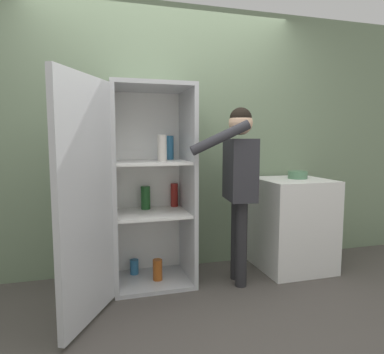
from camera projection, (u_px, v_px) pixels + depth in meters
The scene contains 6 objects.
ground_plane at pixel (195, 313), 2.53m from camera, with size 12.00×12.00×0.00m, color #4C4742.
wall_back at pixel (166, 139), 3.32m from camera, with size 7.00×0.06×2.55m.
refrigerator at pixel (138, 189), 2.87m from camera, with size 1.06×1.19×1.74m.
person at pixel (239, 173), 2.97m from camera, with size 0.64×0.52×1.55m.
counter at pixel (292, 224), 3.38m from camera, with size 0.66×0.65×0.89m.
bowl at pixel (298, 175), 3.37m from camera, with size 0.19×0.19×0.07m.
Camera 1 is at (-0.67, -2.31, 1.28)m, focal length 32.00 mm.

